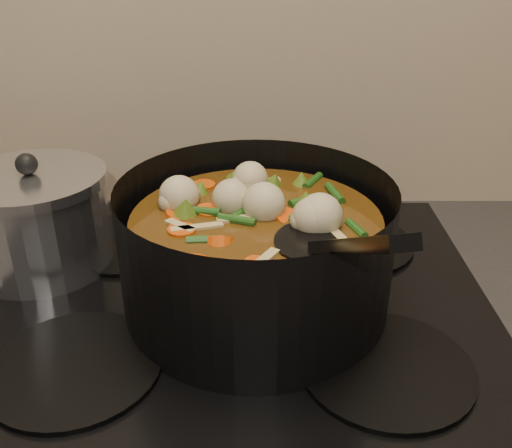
{
  "coord_description": "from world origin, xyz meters",
  "views": [
    {
      "loc": [
        0.03,
        1.35,
        1.33
      ],
      "look_at": [
        0.03,
        1.92,
        1.04
      ],
      "focal_mm": 40.0,
      "sensor_mm": 36.0,
      "label": 1
    }
  ],
  "objects": [
    {
      "name": "saucepan",
      "position": [
        -0.26,
        2.01,
        1.0
      ],
      "size": [
        0.19,
        0.19,
        0.16
      ],
      "rotation": [
        0.0,
        0.0,
        0.09
      ],
      "color": "silver",
      "rests_on": "stovetop"
    },
    {
      "name": "stovetop",
      "position": [
        0.0,
        1.93,
        0.92
      ],
      "size": [
        0.62,
        0.54,
        0.03
      ],
      "color": "black",
      "rests_on": "counter"
    },
    {
      "name": "stockpot",
      "position": [
        0.03,
        1.91,
        1.0
      ],
      "size": [
        0.31,
        0.41,
        0.23
      ],
      "rotation": [
        0.0,
        0.0,
        0.0
      ],
      "color": "black",
      "rests_on": "stovetop"
    }
  ]
}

